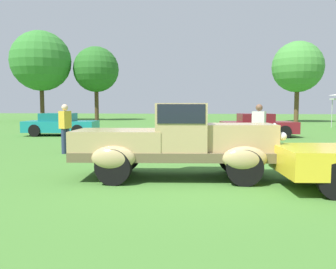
{
  "coord_description": "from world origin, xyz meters",
  "views": [
    {
      "loc": [
        0.56,
        -7.71,
        1.66
      ],
      "look_at": [
        -0.65,
        1.84,
        0.85
      ],
      "focal_mm": 37.56,
      "sensor_mm": 36.0,
      "label": 1
    }
  ],
  "objects_px": {
    "spectator_between_cars": "(259,128)",
    "show_car_teal": "(61,125)",
    "feature_pickup_truck": "(177,140)",
    "spectator_near_truck": "(65,127)",
    "show_car_burgundy": "(258,125)"
  },
  "relations": [
    {
      "from": "spectator_between_cars",
      "to": "show_car_teal",
      "type": "bearing_deg",
      "value": 145.3
    },
    {
      "from": "feature_pickup_truck",
      "to": "spectator_near_truck",
      "type": "bearing_deg",
      "value": 139.38
    },
    {
      "from": "feature_pickup_truck",
      "to": "spectator_between_cars",
      "type": "distance_m",
      "value": 4.31
    },
    {
      "from": "spectator_near_truck",
      "to": "spectator_between_cars",
      "type": "height_order",
      "value": "same"
    },
    {
      "from": "feature_pickup_truck",
      "to": "show_car_burgundy",
      "type": "height_order",
      "value": "feature_pickup_truck"
    },
    {
      "from": "spectator_near_truck",
      "to": "feature_pickup_truck",
      "type": "bearing_deg",
      "value": -40.62
    },
    {
      "from": "show_car_teal",
      "to": "spectator_between_cars",
      "type": "distance_m",
      "value": 11.8
    },
    {
      "from": "feature_pickup_truck",
      "to": "show_car_teal",
      "type": "distance_m",
      "value": 12.77
    },
    {
      "from": "show_car_burgundy",
      "to": "spectator_near_truck",
      "type": "distance_m",
      "value": 10.35
    },
    {
      "from": "show_car_burgundy",
      "to": "spectator_near_truck",
      "type": "xyz_separation_m",
      "value": [
        -7.37,
        -7.26,
        0.32
      ]
    },
    {
      "from": "spectator_near_truck",
      "to": "spectator_between_cars",
      "type": "relative_size",
      "value": 1.0
    },
    {
      "from": "show_car_teal",
      "to": "spectator_near_truck",
      "type": "bearing_deg",
      "value": -64.59
    },
    {
      "from": "show_car_teal",
      "to": "show_car_burgundy",
      "type": "bearing_deg",
      "value": 2.73
    },
    {
      "from": "spectator_near_truck",
      "to": "spectator_between_cars",
      "type": "bearing_deg",
      "value": 0.37
    },
    {
      "from": "feature_pickup_truck",
      "to": "show_car_burgundy",
      "type": "xyz_separation_m",
      "value": [
        3.15,
        10.88,
        -0.27
      ]
    }
  ]
}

